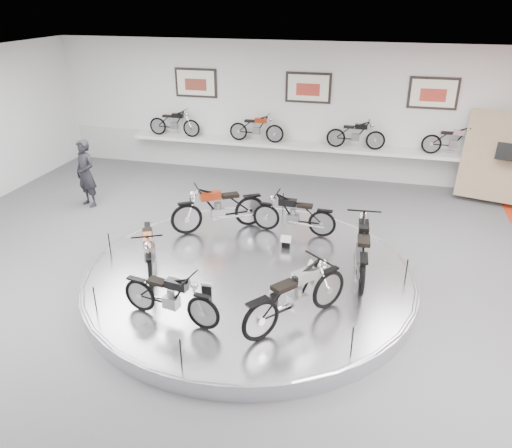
% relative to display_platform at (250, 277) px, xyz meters
% --- Properties ---
extents(floor, '(16.00, 16.00, 0.00)m').
position_rel_display_platform_xyz_m(floor, '(0.00, -0.30, -0.15)').
color(floor, '#525254').
rests_on(floor, ground).
extents(ceiling, '(16.00, 16.00, 0.00)m').
position_rel_display_platform_xyz_m(ceiling, '(0.00, -0.30, 3.85)').
color(ceiling, white).
rests_on(ceiling, wall_back).
extents(wall_back, '(16.00, 0.00, 16.00)m').
position_rel_display_platform_xyz_m(wall_back, '(0.00, 6.70, 1.85)').
color(wall_back, silver).
rests_on(wall_back, floor).
extents(dado_band, '(15.68, 0.04, 1.10)m').
position_rel_display_platform_xyz_m(dado_band, '(0.00, 6.68, 0.40)').
color(dado_band, '#BCBCBA').
rests_on(dado_band, floor).
extents(display_platform, '(6.40, 6.40, 0.30)m').
position_rel_display_platform_xyz_m(display_platform, '(0.00, 0.00, 0.00)').
color(display_platform, silver).
rests_on(display_platform, floor).
extents(platform_rim, '(6.40, 6.40, 0.10)m').
position_rel_display_platform_xyz_m(platform_rim, '(0.00, 0.00, 0.12)').
color(platform_rim, '#B2B2BA').
rests_on(platform_rim, display_platform).
extents(shelf, '(11.00, 0.55, 0.10)m').
position_rel_display_platform_xyz_m(shelf, '(0.00, 6.40, 0.85)').
color(shelf, silver).
rests_on(shelf, wall_back).
extents(poster_left, '(1.35, 0.06, 0.88)m').
position_rel_display_platform_xyz_m(poster_left, '(-3.50, 6.66, 2.55)').
color(poster_left, white).
rests_on(poster_left, wall_back).
extents(poster_center, '(1.35, 0.06, 0.88)m').
position_rel_display_platform_xyz_m(poster_center, '(0.00, 6.66, 2.55)').
color(poster_center, white).
rests_on(poster_center, wall_back).
extents(poster_right, '(1.35, 0.06, 0.88)m').
position_rel_display_platform_xyz_m(poster_right, '(3.50, 6.66, 2.55)').
color(poster_right, white).
rests_on(poster_right, wall_back).
extents(display_panel, '(2.56, 1.52, 2.30)m').
position_rel_display_platform_xyz_m(display_panel, '(5.60, 5.80, 1.10)').
color(display_panel, '#98815E').
rests_on(display_panel, floor).
extents(shelf_bike_a, '(1.22, 0.43, 0.73)m').
position_rel_display_platform_xyz_m(shelf_bike_a, '(-4.20, 6.40, 1.27)').
color(shelf_bike_a, black).
rests_on(shelf_bike_a, shelf).
extents(shelf_bike_b, '(1.22, 0.43, 0.73)m').
position_rel_display_platform_xyz_m(shelf_bike_b, '(-1.50, 6.40, 1.27)').
color(shelf_bike_b, maroon).
rests_on(shelf_bike_b, shelf).
extents(shelf_bike_c, '(1.22, 0.43, 0.73)m').
position_rel_display_platform_xyz_m(shelf_bike_c, '(1.50, 6.40, 1.27)').
color(shelf_bike_c, black).
rests_on(shelf_bike_c, shelf).
extents(shelf_bike_d, '(1.22, 0.43, 0.73)m').
position_rel_display_platform_xyz_m(shelf_bike_d, '(4.20, 6.40, 1.27)').
color(shelf_bike_d, '#B3B3B8').
rests_on(shelf_bike_d, shelf).
extents(bike_a, '(0.82, 1.96, 1.12)m').
position_rel_display_platform_xyz_m(bike_a, '(2.10, 0.45, 0.71)').
color(bike_a, black).
rests_on(bike_a, display_platform).
extents(bike_b, '(1.62, 0.62, 0.94)m').
position_rel_display_platform_xyz_m(bike_b, '(0.53, 1.85, 0.62)').
color(bike_b, black).
rests_on(bike_b, display_platform).
extents(bike_c, '(1.91, 1.55, 1.09)m').
position_rel_display_platform_xyz_m(bike_c, '(-1.16, 1.61, 0.69)').
color(bike_c, maroon).
rests_on(bike_c, display_platform).
extents(bike_d, '(1.25, 1.73, 0.97)m').
position_rel_display_platform_xyz_m(bike_d, '(-1.87, -0.51, 0.63)').
color(bike_d, '#AB4415').
rests_on(bike_d, display_platform).
extents(bike_e, '(1.62, 0.81, 0.91)m').
position_rel_display_platform_xyz_m(bike_e, '(-0.84, -1.88, 0.60)').
color(bike_e, black).
rests_on(bike_e, display_platform).
extents(bike_f, '(1.65, 1.84, 1.08)m').
position_rel_display_platform_xyz_m(bike_f, '(1.17, -1.46, 0.69)').
color(bike_f, '#B3B3B8').
rests_on(bike_f, display_platform).
extents(visitor, '(0.77, 0.65, 1.80)m').
position_rel_display_platform_xyz_m(visitor, '(-5.23, 2.80, 0.75)').
color(visitor, black).
rests_on(visitor, floor).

